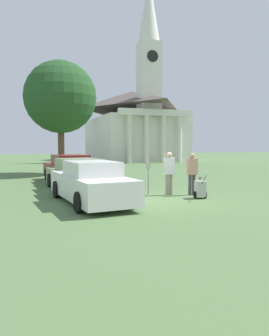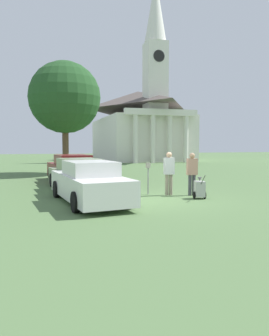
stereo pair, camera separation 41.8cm
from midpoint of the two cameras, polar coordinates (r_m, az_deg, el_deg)
ground_plane at (r=12.77m, az=3.66°, el=-5.38°), size 120.00×120.00×0.00m
parked_car_white at (r=11.96m, az=-8.67°, el=-2.66°), size 2.48×5.34×1.51m
parked_car_sage at (r=15.34m, az=-10.68°, el=-1.28°), size 2.57×5.15×1.46m
parked_car_maroon at (r=18.45m, az=-11.89°, el=-0.27°), size 2.59×5.43×1.53m
parking_meter at (r=13.72m, az=1.54°, el=-0.77°), size 0.18×0.09×1.34m
person_worker at (r=13.61m, az=5.18°, el=-0.42°), size 0.43×0.25×1.79m
person_supervisor at (r=13.72m, az=9.14°, el=-0.52°), size 0.44×0.26×1.76m
equipment_cart at (r=13.01m, az=10.46°, el=-3.54°), size 0.52×1.00×1.00m
church at (r=45.22m, az=-0.69°, el=7.92°), size 10.20×18.34×21.33m
shade_tree at (r=23.68m, az=-13.28°, el=11.87°), size 4.96×4.96×7.82m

